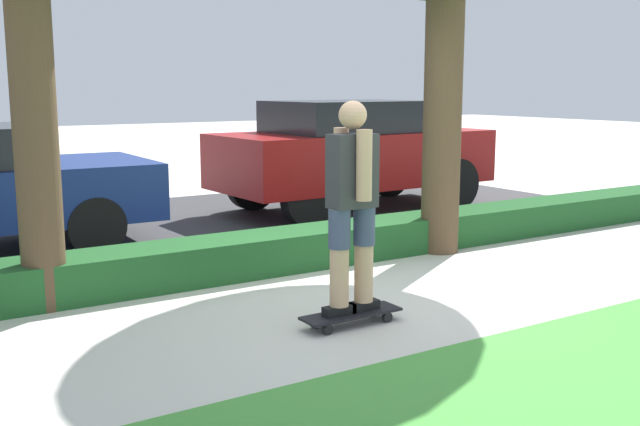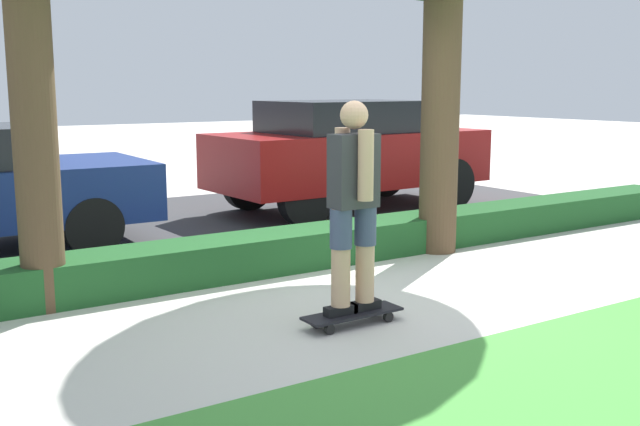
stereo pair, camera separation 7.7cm
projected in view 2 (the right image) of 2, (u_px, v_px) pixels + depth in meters
The scene contains 6 objects.
ground_plane at pixel (377, 308), 6.10m from camera, with size 60.00×60.00×0.00m, color beige.
street_asphalt at pixel (177, 227), 9.57m from camera, with size 12.38×5.00×0.01m.
hedge_row at pixel (279, 251), 7.39m from camera, with size 12.38×0.60×0.37m.
skateboard at pixel (353, 315), 5.67m from camera, with size 0.80×0.24×0.10m.
skater_person at pixel (353, 202), 5.52m from camera, with size 0.48×0.41×1.59m.
parked_car_middle at pixel (348, 152), 10.82m from camera, with size 4.11×1.88×1.58m.
Camera 2 is at (-3.62, -4.67, 1.79)m, focal length 42.00 mm.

